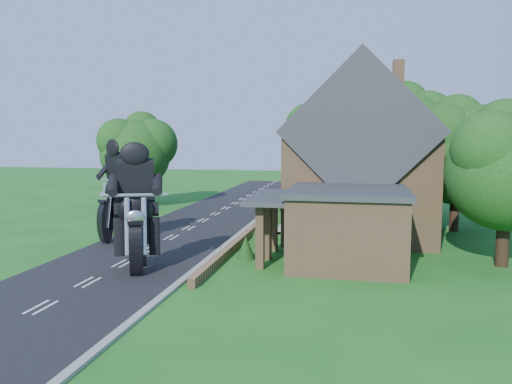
% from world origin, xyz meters
% --- Properties ---
extents(ground, '(120.00, 120.00, 0.00)m').
position_xyz_m(ground, '(0.00, 0.00, 0.00)').
color(ground, '#195A19').
rests_on(ground, ground).
extents(road, '(7.00, 80.00, 0.02)m').
position_xyz_m(road, '(0.00, 0.00, 0.01)').
color(road, black).
rests_on(road, ground).
extents(kerb, '(0.30, 80.00, 0.12)m').
position_xyz_m(kerb, '(3.65, 0.00, 0.06)').
color(kerb, gray).
rests_on(kerb, ground).
extents(garden_wall, '(0.30, 22.00, 0.40)m').
position_xyz_m(garden_wall, '(4.30, 5.00, 0.20)').
color(garden_wall, '#97714C').
rests_on(garden_wall, ground).
extents(house, '(9.54, 8.64, 10.24)m').
position_xyz_m(house, '(10.49, 6.00, 4.34)').
color(house, '#97714C').
rests_on(house, ground).
extents(annex, '(7.05, 5.94, 3.44)m').
position_xyz_m(annex, '(9.87, -0.80, 1.77)').
color(annex, '#97714C').
rests_on(annex, ground).
extents(tree_house_right, '(6.51, 6.00, 8.40)m').
position_xyz_m(tree_house_right, '(16.65, 8.62, 5.19)').
color(tree_house_right, black).
rests_on(tree_house_right, ground).
extents(tree_behind_house, '(7.81, 7.20, 10.08)m').
position_xyz_m(tree_behind_house, '(14.18, 16.14, 6.23)').
color(tree_behind_house, black).
rests_on(tree_behind_house, ground).
extents(tree_behind_left, '(6.94, 6.40, 9.16)m').
position_xyz_m(tree_behind_left, '(8.16, 17.13, 5.73)').
color(tree_behind_left, black).
rests_on(tree_behind_left, ground).
extents(tree_far_road, '(6.08, 5.60, 7.84)m').
position_xyz_m(tree_far_road, '(-6.86, 14.11, 4.84)').
color(tree_far_road, black).
rests_on(tree_far_road, ground).
extents(shrub_a, '(0.90, 0.90, 1.10)m').
position_xyz_m(shrub_a, '(5.30, -1.00, 0.55)').
color(shrub_a, '#123611').
rests_on(shrub_a, ground).
extents(shrub_b, '(0.90, 0.90, 1.10)m').
position_xyz_m(shrub_b, '(5.30, 1.50, 0.55)').
color(shrub_b, '#123611').
rests_on(shrub_b, ground).
extents(shrub_c, '(0.90, 0.90, 1.10)m').
position_xyz_m(shrub_c, '(5.30, 4.00, 0.55)').
color(shrub_c, '#123611').
rests_on(shrub_c, ground).
extents(shrub_d, '(0.90, 0.90, 1.10)m').
position_xyz_m(shrub_d, '(5.30, 9.00, 0.55)').
color(shrub_d, '#123611').
rests_on(shrub_d, ground).
extents(shrub_e, '(0.90, 0.90, 1.10)m').
position_xyz_m(shrub_e, '(5.30, 11.50, 0.55)').
color(shrub_e, '#123611').
rests_on(shrub_e, ground).
extents(shrub_f, '(0.90, 0.90, 1.10)m').
position_xyz_m(shrub_f, '(5.30, 14.00, 0.55)').
color(shrub_f, '#123611').
rests_on(shrub_f, ground).
extents(motorcycle_lead, '(1.05, 1.82, 1.66)m').
position_xyz_m(motorcycle_lead, '(1.24, -4.06, 0.83)').
color(motorcycle_lead, black).
rests_on(motorcycle_lead, ground).
extents(motorcycle_follow, '(1.32, 1.79, 1.69)m').
position_xyz_m(motorcycle_follow, '(-2.50, 1.49, 0.84)').
color(motorcycle_follow, black).
rests_on(motorcycle_follow, ground).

